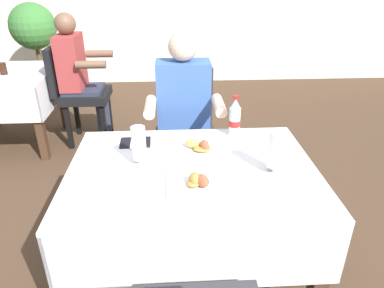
{
  "coord_description": "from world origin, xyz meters",
  "views": [
    {
      "loc": [
        -0.0,
        -1.52,
        1.63
      ],
      "look_at": [
        0.09,
        0.09,
        0.81
      ],
      "focal_mm": 33.1,
      "sensor_mm": 36.0,
      "label": 1
    }
  ],
  "objects_px": {
    "cola_bottle_primary": "(235,118)",
    "beer_glass_middle": "(140,146)",
    "beer_glass_left": "(276,152)",
    "background_chair_right": "(76,89)",
    "main_dining_table": "(193,194)",
    "background_patron": "(79,73)",
    "chair_far_diner_seat": "(186,130)",
    "seated_diner_far": "(184,115)",
    "background_dining_table": "(7,91)",
    "background_table_tumbler": "(4,69)",
    "plate_near_camera": "(195,182)",
    "potted_plant_corner": "(36,40)",
    "plate_far_diner": "(197,148)",
    "napkin_cutlery_set": "(136,142)"
  },
  "relations": [
    {
      "from": "chair_far_diner_seat",
      "to": "main_dining_table",
      "type": "bearing_deg",
      "value": -90.0
    },
    {
      "from": "napkin_cutlery_set",
      "to": "beer_glass_middle",
      "type": "bearing_deg",
      "value": -79.42
    },
    {
      "from": "background_chair_right",
      "to": "potted_plant_corner",
      "type": "bearing_deg",
      "value": 120.54
    },
    {
      "from": "beer_glass_middle",
      "to": "napkin_cutlery_set",
      "type": "relative_size",
      "value": 1.07
    },
    {
      "from": "background_chair_right",
      "to": "background_table_tumbler",
      "type": "relative_size",
      "value": 8.82
    },
    {
      "from": "beer_glass_middle",
      "to": "cola_bottle_primary",
      "type": "xyz_separation_m",
      "value": [
        0.53,
        0.31,
        0.0
      ]
    },
    {
      "from": "background_dining_table",
      "to": "background_chair_right",
      "type": "bearing_deg",
      "value": -0.0
    },
    {
      "from": "seated_diner_far",
      "to": "background_table_tumbler",
      "type": "relative_size",
      "value": 11.45
    },
    {
      "from": "seated_diner_far",
      "to": "beer_glass_middle",
      "type": "bearing_deg",
      "value": -109.64
    },
    {
      "from": "main_dining_table",
      "to": "beer_glass_left",
      "type": "relative_size",
      "value": 5.67
    },
    {
      "from": "main_dining_table",
      "to": "background_chair_right",
      "type": "xyz_separation_m",
      "value": [
        -1.03,
        1.86,
        -0.02
      ]
    },
    {
      "from": "beer_glass_left",
      "to": "beer_glass_middle",
      "type": "xyz_separation_m",
      "value": [
        -0.65,
        0.12,
        -0.0
      ]
    },
    {
      "from": "background_dining_table",
      "to": "cola_bottle_primary",
      "type": "bearing_deg",
      "value": -37.5
    },
    {
      "from": "chair_far_diner_seat",
      "to": "beer_glass_middle",
      "type": "height_order",
      "value": "chair_far_diner_seat"
    },
    {
      "from": "chair_far_diner_seat",
      "to": "plate_far_diner",
      "type": "height_order",
      "value": "chair_far_diner_seat"
    },
    {
      "from": "plate_far_diner",
      "to": "background_patron",
      "type": "height_order",
      "value": "background_patron"
    },
    {
      "from": "chair_far_diner_seat",
      "to": "cola_bottle_primary",
      "type": "height_order",
      "value": "cola_bottle_primary"
    },
    {
      "from": "seated_diner_far",
      "to": "cola_bottle_primary",
      "type": "relative_size",
      "value": 5.17
    },
    {
      "from": "plate_near_camera",
      "to": "potted_plant_corner",
      "type": "height_order",
      "value": "potted_plant_corner"
    },
    {
      "from": "background_dining_table",
      "to": "background_table_tumbler",
      "type": "bearing_deg",
      "value": -57.44
    },
    {
      "from": "main_dining_table",
      "to": "background_table_tumbler",
      "type": "height_order",
      "value": "background_table_tumbler"
    },
    {
      "from": "background_dining_table",
      "to": "plate_far_diner",
      "type": "bearing_deg",
      "value": -44.5
    },
    {
      "from": "beer_glass_middle",
      "to": "chair_far_diner_seat",
      "type": "bearing_deg",
      "value": 71.89
    },
    {
      "from": "background_patron",
      "to": "chair_far_diner_seat",
      "type": "bearing_deg",
      "value": -46.03
    },
    {
      "from": "main_dining_table",
      "to": "beer_glass_left",
      "type": "height_order",
      "value": "beer_glass_left"
    },
    {
      "from": "beer_glass_left",
      "to": "napkin_cutlery_set",
      "type": "height_order",
      "value": "beer_glass_left"
    },
    {
      "from": "main_dining_table",
      "to": "background_patron",
      "type": "xyz_separation_m",
      "value": [
        -0.98,
        1.86,
        0.14
      ]
    },
    {
      "from": "background_dining_table",
      "to": "background_chair_right",
      "type": "height_order",
      "value": "background_chair_right"
    },
    {
      "from": "plate_far_diner",
      "to": "beer_glass_left",
      "type": "distance_m",
      "value": 0.44
    },
    {
      "from": "beer_glass_middle",
      "to": "background_patron",
      "type": "distance_m",
      "value": 1.95
    },
    {
      "from": "seated_diner_far",
      "to": "main_dining_table",
      "type": "bearing_deg",
      "value": -88.82
    },
    {
      "from": "plate_near_camera",
      "to": "cola_bottle_primary",
      "type": "xyz_separation_m",
      "value": [
        0.27,
        0.53,
        0.08
      ]
    },
    {
      "from": "beer_glass_middle",
      "to": "background_dining_table",
      "type": "height_order",
      "value": "beer_glass_middle"
    },
    {
      "from": "plate_far_diner",
      "to": "napkin_cutlery_set",
      "type": "relative_size",
      "value": 1.31
    },
    {
      "from": "cola_bottle_primary",
      "to": "beer_glass_middle",
      "type": "bearing_deg",
      "value": -149.25
    },
    {
      "from": "chair_far_diner_seat",
      "to": "seated_diner_far",
      "type": "xyz_separation_m",
      "value": [
        -0.02,
        -0.11,
        0.16
      ]
    },
    {
      "from": "seated_diner_far",
      "to": "cola_bottle_primary",
      "type": "distance_m",
      "value": 0.49
    },
    {
      "from": "plate_near_camera",
      "to": "background_table_tumbler",
      "type": "xyz_separation_m",
      "value": [
        -1.63,
        1.94,
        0.03
      ]
    },
    {
      "from": "beer_glass_left",
      "to": "background_chair_right",
      "type": "relative_size",
      "value": 0.22
    },
    {
      "from": "chair_far_diner_seat",
      "to": "napkin_cutlery_set",
      "type": "height_order",
      "value": "chair_far_diner_seat"
    },
    {
      "from": "main_dining_table",
      "to": "background_table_tumbler",
      "type": "xyz_separation_m",
      "value": [
        -1.63,
        1.78,
        0.22
      ]
    },
    {
      "from": "beer_glass_left",
      "to": "background_patron",
      "type": "bearing_deg",
      "value": 125.36
    },
    {
      "from": "chair_far_diner_seat",
      "to": "plate_far_diner",
      "type": "xyz_separation_m",
      "value": [
        0.03,
        -0.67,
        0.2
      ]
    },
    {
      "from": "chair_far_diner_seat",
      "to": "beer_glass_middle",
      "type": "bearing_deg",
      "value": -108.11
    },
    {
      "from": "background_dining_table",
      "to": "plate_near_camera",
      "type": "bearing_deg",
      "value": -50.31
    },
    {
      "from": "chair_far_diner_seat",
      "to": "beer_glass_left",
      "type": "relative_size",
      "value": 4.47
    },
    {
      "from": "plate_near_camera",
      "to": "background_chair_right",
      "type": "relative_size",
      "value": 0.23
    },
    {
      "from": "beer_glass_middle",
      "to": "napkin_cutlery_set",
      "type": "xyz_separation_m",
      "value": [
        -0.04,
        0.24,
        -0.1
      ]
    },
    {
      "from": "background_dining_table",
      "to": "background_chair_right",
      "type": "relative_size",
      "value": 0.93
    },
    {
      "from": "potted_plant_corner",
      "to": "cola_bottle_primary",
      "type": "bearing_deg",
      "value": -53.64
    }
  ]
}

